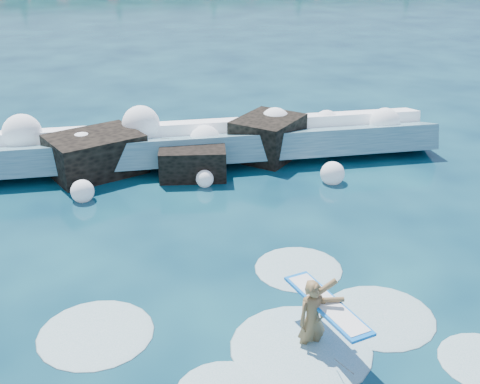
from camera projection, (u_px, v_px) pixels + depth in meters
The scene contains 6 objects.
ground at pixel (191, 283), 13.33m from camera, with size 200.00×200.00×0.00m, color #072138.
breaking_wave at pixel (181, 145), 20.02m from camera, with size 17.11×2.71×1.47m.
rock_cluster at pixel (178, 152), 19.45m from camera, with size 8.80×3.56×1.59m.
surfer_with_board at pixel (316, 317), 11.17m from camera, with size 1.17×2.86×1.65m.
wave_spray at pixel (167, 136), 19.67m from camera, with size 15.36×4.15×1.92m.
surf_foam at pixel (286, 331), 11.77m from camera, with size 8.99×5.63×0.14m.
Camera 1 is at (-1.04, -11.33, 7.31)m, focal length 45.00 mm.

